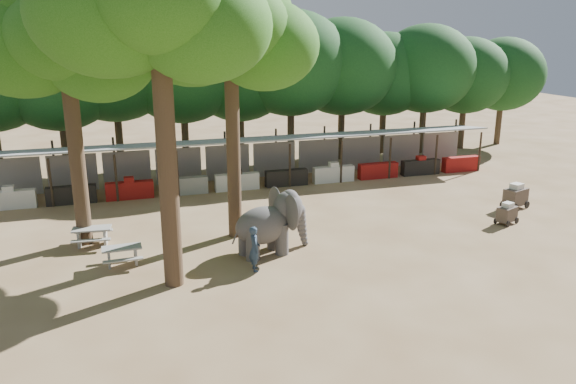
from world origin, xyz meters
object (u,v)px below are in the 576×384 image
object	(u,v)px
cart_front	(507,213)
picnic_table_near	(122,253)
handler	(255,249)
cart_back	(516,196)
yard_tree_back	(225,24)
yard_tree_left	(60,33)
picnic_table_far	(92,234)
elephant	(272,223)

from	to	relation	value
cart_front	picnic_table_near	bearing A→B (deg)	156.41
handler	picnic_table_near	xyz separation A→B (m)	(-4.52, 1.93, -0.37)
cart_front	cart_back	distance (m)	2.65
yard_tree_back	picnic_table_near	distance (m)	9.45
handler	cart_back	world-z (taller)	handler
yard_tree_left	picnic_table_far	size ratio (longest dim) A/B	6.89
handler	picnic_table_near	world-z (taller)	handler
cart_back	yard_tree_left	bearing A→B (deg)	157.31
yard_tree_back	handler	bearing A→B (deg)	-89.55
yard_tree_back	elephant	distance (m)	7.81
cart_front	picnic_table_far	bearing A→B (deg)	148.79
elephant	picnic_table_far	bearing A→B (deg)	145.44
yard_tree_left	cart_back	xyz separation A→B (m)	(19.91, -1.53, -7.59)
yard_tree_left	cart_back	bearing A→B (deg)	-4.39
yard_tree_back	cart_back	world-z (taller)	yard_tree_back
yard_tree_back	picnic_table_far	size ratio (longest dim) A/B	7.10
yard_tree_left	picnic_table_far	world-z (taller)	yard_tree_left
elephant	picnic_table_near	world-z (taller)	elephant
picnic_table_far	cart_back	xyz separation A→B (m)	(19.47, -0.93, 0.12)
handler	picnic_table_far	world-z (taller)	handler
yard_tree_back	cart_back	size ratio (longest dim) A/B	7.83
yard_tree_back	elephant	bearing A→B (deg)	-66.05
yard_tree_back	cart_front	size ratio (longest dim) A/B	9.63
yard_tree_back	handler	distance (m)	8.65
yard_tree_back	picnic_table_far	xyz separation A→B (m)	(-5.57, 0.40, -8.06)
handler	picnic_table_near	bearing A→B (deg)	69.98
yard_tree_back	yard_tree_left	bearing A→B (deg)	170.54
handler	cart_front	distance (m)	12.07
yard_tree_back	cart_front	xyz separation A→B (m)	(11.99, -2.36, -8.06)
yard_tree_left	elephant	size ratio (longest dim) A/B	3.40
yard_tree_back	handler	xyz separation A→B (m)	(0.03, -3.91, -7.71)
elephant	cart_front	bearing A→B (deg)	-10.86
yard_tree_left	handler	world-z (taller)	yard_tree_left
elephant	picnic_table_far	size ratio (longest dim) A/B	2.03
yard_tree_back	cart_back	distance (m)	16.02
elephant	handler	xyz separation A→B (m)	(-1.06, -1.46, -0.38)
cart_back	elephant	bearing A→B (deg)	170.24
handler	yard_tree_back	bearing A→B (deg)	3.51
cart_back	picnic_table_near	bearing A→B (deg)	166.23
yard_tree_back	elephant	xyz separation A→B (m)	(1.09, -2.45, -7.33)
picnic_table_far	yard_tree_back	bearing A→B (deg)	0.99
elephant	cart_front	world-z (taller)	elephant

